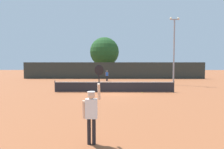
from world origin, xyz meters
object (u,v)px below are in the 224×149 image
(tennis_ball, at_px, (142,93))
(large_tree, at_px, (104,52))
(light_pole, at_px, (174,47))
(player_serving, at_px, (92,109))
(parked_car_mid, at_px, (144,72))
(player_receiving, at_px, (107,75))
(parked_car_near, at_px, (79,72))

(tennis_ball, distance_m, large_tree, 22.97)
(large_tree, bearing_deg, light_pole, -59.37)
(player_serving, xyz_separation_m, parked_car_mid, (7.09, 34.03, -0.37))
(player_serving, distance_m, parked_car_mid, 34.76)
(player_serving, distance_m, tennis_ball, 11.29)
(player_receiving, relative_size, light_pole, 0.19)
(large_tree, relative_size, parked_car_near, 1.86)
(player_serving, bearing_deg, parked_car_near, 101.04)
(tennis_ball, distance_m, parked_car_mid, 23.61)
(large_tree, bearing_deg, player_receiving, -85.23)
(light_pole, xyz_separation_m, parked_car_mid, (-0.94, 16.81, -3.88))
(tennis_ball, bearing_deg, light_pole, 53.46)
(light_pole, height_order, parked_car_near, light_pole)
(parked_car_near, height_order, parked_car_mid, same)
(player_serving, distance_m, light_pole, 19.32)
(parked_car_near, bearing_deg, parked_car_mid, -8.44)
(tennis_ball, xyz_separation_m, large_tree, (-4.41, 22.00, 4.95))
(player_serving, relative_size, parked_car_mid, 0.60)
(light_pole, bearing_deg, player_receiving, 148.69)
(player_receiving, relative_size, parked_car_near, 0.36)
(tennis_ball, relative_size, light_pole, 0.01)
(tennis_ball, relative_size, parked_car_near, 0.02)
(large_tree, bearing_deg, tennis_ball, -78.67)
(light_pole, xyz_separation_m, large_tree, (-9.20, 15.53, 0.32))
(player_serving, bearing_deg, player_receiving, 90.74)
(parked_car_near, bearing_deg, light_pole, -52.97)
(player_serving, relative_size, light_pole, 0.32)
(parked_car_mid, bearing_deg, light_pole, -82.56)
(player_receiving, distance_m, large_tree, 11.26)
(light_pole, distance_m, large_tree, 18.05)
(player_serving, distance_m, large_tree, 32.99)
(player_receiving, xyz_separation_m, large_tree, (-0.87, 10.47, 4.04))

